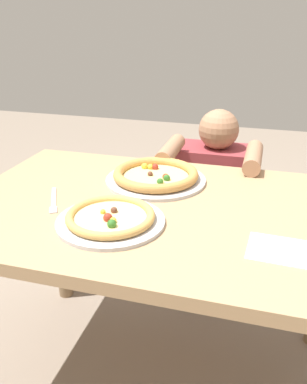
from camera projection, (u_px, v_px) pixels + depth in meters
The scene contains 7 objects.
ground_plane at pixel (160, 374), 1.62m from camera, with size 8.00×8.00×0.00m, color gray.
dining_table at pixel (161, 234), 1.36m from camera, with size 1.35×0.87×0.75m.
pizza_near at pixel (111, 218), 1.20m from camera, with size 0.33×0.33×0.04m.
pizza_far at pixel (156, 176), 1.50m from camera, with size 0.37×0.37×0.05m.
paper_napkin at pixel (278, 250), 1.07m from camera, with size 0.16×0.14×0.00m, color white.
fork at pixel (54, 201), 1.34m from camera, with size 0.11×0.19×0.00m.
diner_seated at pixel (213, 210), 2.04m from camera, with size 0.42×0.53×0.92m.
Camera 1 is at (0.30, -1.15, 1.32)m, focal length 37.71 mm.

